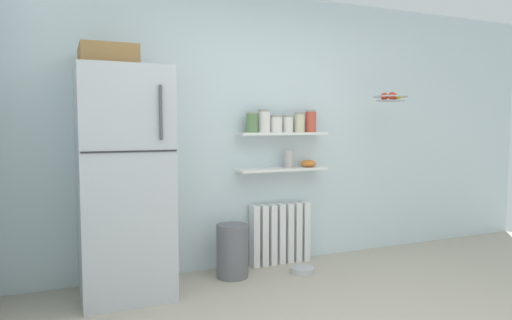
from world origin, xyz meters
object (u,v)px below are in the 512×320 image
object	(u,v)px
storage_jar_0	(252,122)
storage_jar_3	(288,124)
vase	(288,159)
trash_bin	(232,251)
storage_jar_2	(276,124)
pet_food_bowl	(302,270)
refrigerator	(124,179)
shelf_bowl	(309,163)
storage_jar_4	(300,123)
hanging_fruit_basket	(391,97)
radiator	(280,233)
storage_jar_5	(311,121)
storage_jar_1	(264,121)

from	to	relation	value
storage_jar_0	storage_jar_3	world-z (taller)	storage_jar_0
vase	trash_bin	world-z (taller)	vase
storage_jar_0	storage_jar_2	bearing A→B (deg)	-0.00
storage_jar_3	pet_food_bowl	xyz separation A→B (m)	(-0.01, -0.32, -1.34)
refrigerator	shelf_bowl	distance (m)	1.82
refrigerator	storage_jar_4	xyz separation A→B (m)	(1.70, 0.23, 0.45)
refrigerator	hanging_fruit_basket	size ratio (longest dim) A/B	5.70
vase	shelf_bowl	bearing A→B (deg)	0.00
refrigerator	radiator	size ratio (longest dim) A/B	3.19
storage_jar_3	trash_bin	distance (m)	1.31
storage_jar_4	storage_jar_5	distance (m)	0.13
storage_jar_4	trash_bin	bearing A→B (deg)	-166.84
radiator	storage_jar_2	bearing A→B (deg)	-154.55
storage_jar_3	storage_jar_5	distance (m)	0.25
refrigerator	pet_food_bowl	world-z (taller)	refrigerator
storage_jar_1	shelf_bowl	distance (m)	0.64
pet_food_bowl	hanging_fruit_basket	size ratio (longest dim) A/B	0.63
vase	storage_jar_2	bearing A→B (deg)	180.00
storage_jar_1	storage_jar_4	size ratio (longest dim) A/B	1.12
storage_jar_0	radiator	bearing A→B (deg)	5.44
storage_jar_1	vase	world-z (taller)	storage_jar_1
radiator	shelf_bowl	bearing A→B (deg)	-5.84
storage_jar_0	hanging_fruit_basket	xyz separation A→B (m)	(1.39, -0.26, 0.25)
storage_jar_0	pet_food_bowl	bearing A→B (deg)	-41.66
shelf_bowl	trash_bin	world-z (taller)	shelf_bowl
radiator	hanging_fruit_basket	size ratio (longest dim) A/B	1.79
shelf_bowl	hanging_fruit_basket	xyz separation A→B (m)	(0.78, -0.26, 0.65)
pet_food_bowl	storage_jar_2	bearing A→B (deg)	109.19
storage_jar_3	trash_bin	world-z (taller)	storage_jar_3
storage_jar_0	vase	world-z (taller)	storage_jar_0
trash_bin	hanging_fruit_basket	size ratio (longest dim) A/B	1.39
refrigerator	vase	distance (m)	1.60
storage_jar_3	pet_food_bowl	world-z (taller)	storage_jar_3
storage_jar_5	vase	world-z (taller)	storage_jar_5
hanging_fruit_basket	storage_jar_5	bearing A→B (deg)	160.89
radiator	storage_jar_2	distance (m)	1.07
radiator	trash_bin	size ratio (longest dim) A/B	1.29
storage_jar_1	shelf_bowl	world-z (taller)	storage_jar_1
storage_jar_5	pet_food_bowl	world-z (taller)	storage_jar_5
storage_jar_1	shelf_bowl	size ratio (longest dim) A/B	1.38
radiator	storage_jar_3	distance (m)	1.07
storage_jar_0	storage_jar_1	xyz separation A→B (m)	(0.13, -0.00, 0.01)
trash_bin	hanging_fruit_basket	bearing A→B (deg)	-2.83
storage_jar_1	storage_jar_3	xyz separation A→B (m)	(0.25, 0.00, -0.02)
storage_jar_1	storage_jar_4	bearing A→B (deg)	0.00
refrigerator	vase	size ratio (longest dim) A/B	11.17
vase	trash_bin	size ratio (longest dim) A/B	0.37
storage_jar_1	storage_jar_2	distance (m)	0.13
storage_jar_4	hanging_fruit_basket	xyz separation A→B (m)	(0.88, -0.26, 0.25)
shelf_bowl	storage_jar_3	bearing A→B (deg)	180.00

